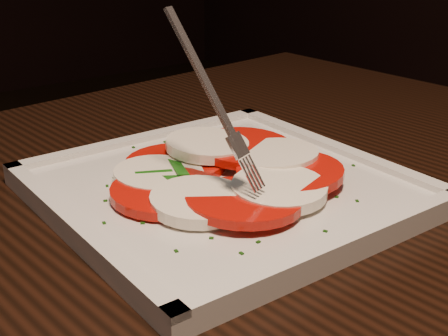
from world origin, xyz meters
TOP-DOWN VIEW (x-y plane):
  - table at (0.23, -0.25)m, footprint 1.28×0.92m
  - plate at (0.32, -0.24)m, footprint 0.31×0.31m
  - caprese_salad at (0.32, -0.24)m, footprint 0.26×0.27m
  - fork at (0.28, -0.26)m, footprint 0.07×0.10m

SIDE VIEW (x-z plane):
  - table at x=0.23m, z-range 0.28..1.03m
  - plate at x=0.32m, z-range 0.75..0.76m
  - caprese_salad at x=0.32m, z-range 0.76..0.79m
  - fork at x=0.28m, z-range 0.79..0.93m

